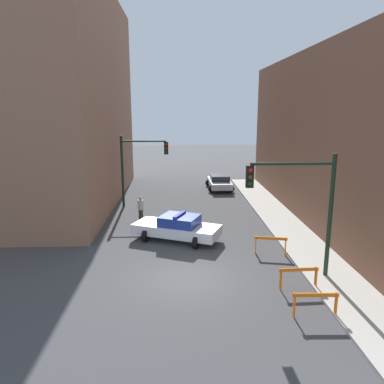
{
  "coord_description": "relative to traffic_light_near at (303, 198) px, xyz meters",
  "views": [
    {
      "loc": [
        -0.38,
        -14.74,
        7.07
      ],
      "look_at": [
        0.48,
        7.57,
        2.09
      ],
      "focal_mm": 35.0,
      "sensor_mm": 36.0,
      "label": 1
    }
  ],
  "objects": [
    {
      "name": "ground_plane",
      "position": [
        -4.73,
        0.12,
        -3.53
      ],
      "size": [
        120.0,
        120.0,
        0.0
      ],
      "primitive_type": "plane",
      "color": "#424244"
    },
    {
      "name": "sidewalk_right",
      "position": [
        1.47,
        0.12,
        -3.47
      ],
      "size": [
        2.4,
        44.0,
        0.12
      ],
      "color": "#B2ADA3",
      "rests_on": "ground_plane"
    },
    {
      "name": "building_corner_left",
      "position": [
        -16.73,
        14.12,
        4.19
      ],
      "size": [
        14.0,
        20.0,
        15.45
      ],
      "color": "#93664C",
      "rests_on": "ground_plane"
    },
    {
      "name": "traffic_light_near",
      "position": [
        0.0,
        0.0,
        0.0
      ],
      "size": [
        3.64,
        0.35,
        5.2
      ],
      "color": "black",
      "rests_on": "sidewalk_right"
    },
    {
      "name": "traffic_light_far",
      "position": [
        -8.03,
        12.36,
        -0.13
      ],
      "size": [
        3.44,
        0.35,
        5.2
      ],
      "color": "black",
      "rests_on": "ground_plane"
    },
    {
      "name": "police_car",
      "position": [
        -5.16,
        4.93,
        -2.81
      ],
      "size": [
        5.05,
        3.56,
        1.52
      ],
      "rotation": [
        0.0,
        0.0,
        1.16
      ],
      "color": "white",
      "rests_on": "ground_plane"
    },
    {
      "name": "parked_car_near",
      "position": [
        -1.39,
        18.08,
        -2.86
      ],
      "size": [
        2.31,
        4.32,
        1.31
      ],
      "rotation": [
        0.0,
        0.0,
        0.01
      ],
      "color": "silver",
      "rests_on": "ground_plane"
    },
    {
      "name": "pedestrian_crossing",
      "position": [
        -7.48,
        8.37,
        -2.67
      ],
      "size": [
        0.43,
        0.43,
        1.66
      ],
      "rotation": [
        0.0,
        0.0,
        0.22
      ],
      "color": "#382D23",
      "rests_on": "ground_plane"
    },
    {
      "name": "barrier_front",
      "position": [
        -0.41,
        -3.05,
        -2.91
      ],
      "size": [
        1.6,
        0.21,
        0.9
      ],
      "rotation": [
        0.0,
        0.0,
        -0.03
      ],
      "color": "orange",
      "rests_on": "ground_plane"
    },
    {
      "name": "barrier_mid",
      "position": [
        -0.33,
        -0.98,
        -2.91
      ],
      "size": [
        1.6,
        0.23,
        0.9
      ],
      "rotation": [
        0.0,
        0.0,
        0.04
      ],
      "color": "orange",
      "rests_on": "ground_plane"
    },
    {
      "name": "barrier_back",
      "position": [
        -0.55,
        2.69,
        -2.91
      ],
      "size": [
        1.58,
        0.44,
        0.9
      ],
      "rotation": [
        0.0,
        0.0,
        -0.19
      ],
      "color": "orange",
      "rests_on": "ground_plane"
    }
  ]
}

